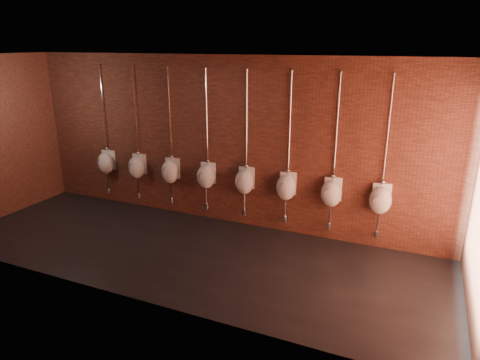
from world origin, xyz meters
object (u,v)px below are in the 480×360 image
(urinal_0, at_px, (106,162))
(urinal_1, at_px, (137,166))
(urinal_2, at_px, (170,171))
(urinal_3, at_px, (206,176))
(urinal_7, at_px, (380,199))
(urinal_6, at_px, (331,193))
(urinal_4, at_px, (245,181))
(urinal_5, at_px, (286,186))

(urinal_0, xyz_separation_m, urinal_1, (0.82, 0.00, 0.00))
(urinal_2, bearing_deg, urinal_1, 180.00)
(urinal_3, bearing_deg, urinal_7, 0.00)
(urinal_1, xyz_separation_m, urinal_6, (4.08, 0.00, 0.00))
(urinal_0, distance_m, urinal_6, 4.89)
(urinal_3, distance_m, urinal_7, 3.26)
(urinal_4, bearing_deg, urinal_6, 0.00)
(urinal_0, xyz_separation_m, urinal_5, (4.08, 0.00, 0.00))
(urinal_5, bearing_deg, urinal_4, 180.00)
(urinal_0, height_order, urinal_2, same)
(urinal_0, distance_m, urinal_3, 2.45)
(urinal_1, bearing_deg, urinal_5, 0.00)
(urinal_0, relative_size, urinal_6, 1.00)
(urinal_3, height_order, urinal_4, same)
(urinal_3, relative_size, urinal_5, 1.00)
(urinal_3, height_order, urinal_7, same)
(urinal_4, relative_size, urinal_5, 1.00)
(urinal_5, relative_size, urinal_7, 1.00)
(urinal_4, xyz_separation_m, urinal_5, (0.82, 0.00, 0.00))
(urinal_0, relative_size, urinal_5, 1.00)
(urinal_3, bearing_deg, urinal_6, 0.00)
(urinal_2, relative_size, urinal_3, 1.00)
(urinal_3, xyz_separation_m, urinal_6, (2.45, 0.00, 0.00))
(urinal_1, bearing_deg, urinal_0, 180.00)
(urinal_0, bearing_deg, urinal_3, 0.00)
(urinal_6, bearing_deg, urinal_2, 180.00)
(urinal_3, distance_m, urinal_6, 2.45)
(urinal_2, distance_m, urinal_7, 4.08)
(urinal_5, distance_m, urinal_7, 1.63)
(urinal_1, relative_size, urinal_2, 1.00)
(urinal_1, distance_m, urinal_2, 0.82)
(urinal_1, bearing_deg, urinal_7, 0.00)
(urinal_1, distance_m, urinal_5, 3.26)
(urinal_3, relative_size, urinal_4, 1.00)
(urinal_6, bearing_deg, urinal_4, 180.00)
(urinal_0, distance_m, urinal_2, 1.63)
(urinal_1, height_order, urinal_3, same)
(urinal_1, relative_size, urinal_4, 1.00)
(urinal_2, distance_m, urinal_6, 3.26)
(urinal_2, relative_size, urinal_5, 1.00)
(urinal_4, xyz_separation_m, urinal_6, (1.63, 0.00, 0.00))
(urinal_0, relative_size, urinal_3, 1.00)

